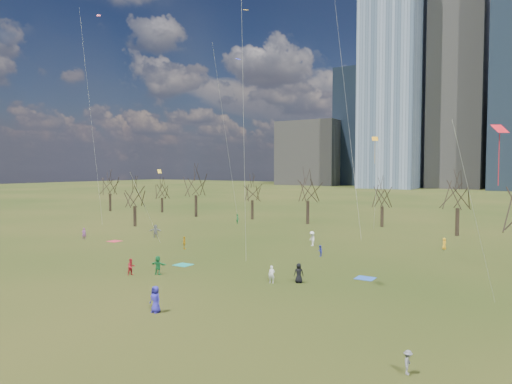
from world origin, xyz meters
The scene contains 20 objects.
ground centered at (0.00, 0.00, 0.00)m, with size 500.00×500.00×0.00m, color black.
downtown_skyline centered at (-2.43, 210.64, 39.01)m, with size 212.50×78.00×118.00m.
bare_tree_row centered at (-0.09, 37.22, 6.12)m, with size 113.04×29.80×9.50m.
blanket_teal centered at (-3.10, 3.24, 0.01)m, with size 1.60×1.50×0.03m, color #178B7D.
blanket_navy centered at (14.14, 7.51, 0.01)m, with size 1.60×1.50×0.03m, color #2550B0.
blanket_crimson centered at (-20.59, 9.62, 0.01)m, with size 1.60×1.50×0.03m, color red.
person_0 centered at (5.30, -9.16, 0.90)m, with size 0.88×0.57×1.80m, color #2D27AA.
person_1 centered at (7.97, 1.76, 0.73)m, with size 0.54×0.35×1.47m, color white.
person_2 centered at (-4.20, -2.54, 0.75)m, with size 0.73×0.57×1.51m, color red.
person_3 centered at (21.94, -9.57, 0.58)m, with size 0.74×0.43×1.15m, color slate.
person_4 centered at (-8.93, 10.11, 0.76)m, with size 0.89×0.37×1.52m, color gold.
person_5 centered at (-2.33, -1.09, 0.86)m, with size 1.59×0.51×1.72m, color #1C7F3F.
person_6 centered at (9.90, 2.99, 0.84)m, with size 0.82×0.53×1.68m, color black.
person_7 centered at (-25.38, 8.54, 0.78)m, with size 0.57×0.37×1.57m, color #984C92.
person_8 centered at (6.66, 14.59, 0.61)m, with size 0.59×0.46×1.22m, color #272EAA.
person_9 centered at (3.05, 20.27, 0.91)m, with size 1.18×0.68×1.83m, color white.
person_11 centered at (-18.44, 14.98, 0.89)m, with size 1.66×0.53×1.79m, color slate.
person_12 centered at (17.42, 26.44, 0.69)m, with size 0.68×0.44×1.38m, color #F3AC1B.
person_13 centered at (-17.50, 33.88, 0.84)m, with size 0.61×0.40×1.68m, color #16662E.
kites_airborne centered at (5.87, 13.36, 14.78)m, with size 62.96×39.88×35.35m.
Camera 1 is at (27.00, -31.07, 9.69)m, focal length 32.00 mm.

